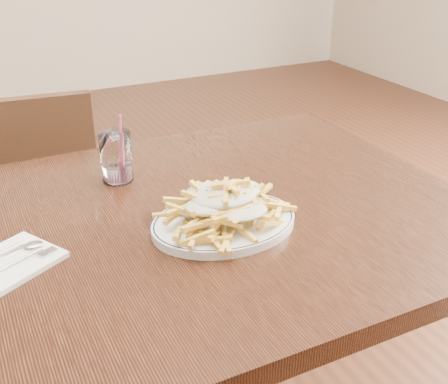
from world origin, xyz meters
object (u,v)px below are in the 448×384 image
chair_far (30,211)px  fries_plate (224,223)px  water_glass (117,160)px  table (158,258)px  loaded_fries (224,201)px

chair_far → fries_plate: size_ratio=2.73×
fries_plate → water_glass: 0.30m
table → water_glass: (-0.01, 0.20, 0.12)m
fries_plate → loaded_fries: 0.04m
water_glass → chair_far: bearing=106.2°
chair_far → loaded_fries: bearing=-71.7°
table → loaded_fries: 0.18m
table → fries_plate: bearing=-34.9°
chair_far → water_glass: size_ratio=5.86×
fries_plate → chair_far: bearing=108.3°
table → chair_far: size_ratio=1.43×
fries_plate → table: bearing=145.1°
loaded_fries → water_glass: bearing=111.8°
chair_far → water_glass: water_glass is taller
water_glass → loaded_fries: bearing=-68.2°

